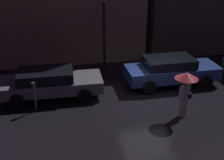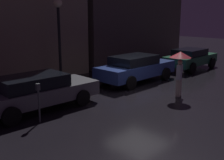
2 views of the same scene
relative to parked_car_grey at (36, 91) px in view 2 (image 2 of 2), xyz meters
The scene contains 8 objects.
ground_plane 4.66m from the parked_car_grey, 15.92° to the right, with size 60.00×60.00×0.00m, color black.
building_facade_right 12.42m from the parked_car_grey, 25.61° to the left, with size 9.53×3.00×6.90m.
parked_car_grey is the anchor object (origin of this frame).
parked_car_blue 5.97m from the parked_car_grey, ahead, with size 4.63×1.96×1.41m.
parked_car_green 11.20m from the parked_car_grey, ahead, with size 4.15×1.91×1.30m.
pedestrian_with_umbrella 6.04m from the parked_car_grey, 27.91° to the right, with size 0.91×0.91×1.95m.
parking_meter 1.38m from the parked_car_grey, 116.18° to the right, with size 0.12×0.10×1.33m.
street_lamp_near 4.66m from the parked_car_grey, 42.37° to the left, with size 0.43×0.43×4.23m.
Camera 2 is at (-9.50, -7.84, 3.52)m, focal length 45.00 mm.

